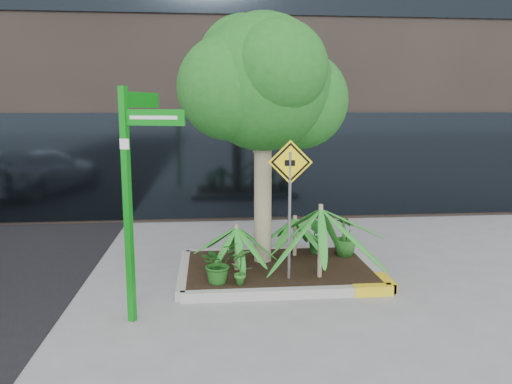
{
  "coord_description": "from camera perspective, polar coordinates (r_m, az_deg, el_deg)",
  "views": [
    {
      "loc": [
        -0.96,
        -7.81,
        2.8
      ],
      "look_at": [
        -0.19,
        0.2,
        1.45
      ],
      "focal_mm": 35.0,
      "sensor_mm": 36.0,
      "label": 1
    }
  ],
  "objects": [
    {
      "name": "ground",
      "position": [
        8.35,
        1.43,
        -10.08
      ],
      "size": [
        80.0,
        80.0,
        0.0
      ],
      "primitive_type": "plane",
      "color": "gray",
      "rests_on": "ground"
    },
    {
      "name": "planter",
      "position": [
        8.6,
        2.76,
        -8.78
      ],
      "size": [
        3.35,
        2.36,
        0.15
      ],
      "color": "#9E9E99",
      "rests_on": "ground"
    },
    {
      "name": "tree",
      "position": [
        8.52,
        0.79,
        12.36
      ],
      "size": [
        2.94,
        2.61,
        4.41
      ],
      "color": "tan",
      "rests_on": "ground"
    },
    {
      "name": "palm_front",
      "position": [
        7.85,
        7.42,
        -1.95
      ],
      "size": [
        1.32,
        1.32,
        1.47
      ],
      "color": "tan",
      "rests_on": "ground"
    },
    {
      "name": "palm_left",
      "position": [
        8.22,
        -2.25,
        -4.04
      ],
      "size": [
        0.87,
        0.87,
        0.97
      ],
      "color": "tan",
      "rests_on": "ground"
    },
    {
      "name": "palm_back",
      "position": [
        9.05,
        4.48,
        -3.02
      ],
      "size": [
        0.83,
        0.83,
        0.93
      ],
      "color": "tan",
      "rests_on": "ground"
    },
    {
      "name": "shrub_a",
      "position": [
        7.74,
        -4.36,
        -8.07
      ],
      "size": [
        0.8,
        0.8,
        0.63
      ],
      "primitive_type": "imported",
      "rotation": [
        0.0,
        0.0,
        0.71
      ],
      "color": "#1B5317",
      "rests_on": "planter"
    },
    {
      "name": "shrub_b",
      "position": [
        9.22,
        10.15,
        -4.92
      ],
      "size": [
        0.58,
        0.58,
        0.75
      ],
      "primitive_type": "imported",
      "rotation": [
        0.0,
        0.0,
        2.15
      ],
      "color": "#1F5A1B",
      "rests_on": "planter"
    },
    {
      "name": "shrub_c",
      "position": [
        7.64,
        -1.78,
        -8.44
      ],
      "size": [
        0.41,
        0.41,
        0.59
      ],
      "primitive_type": "imported",
      "rotation": [
        0.0,
        0.0,
        3.58
      ],
      "color": "#296920",
      "rests_on": "planter"
    },
    {
      "name": "shrub_d",
      "position": [
        9.29,
        7.04,
        -4.97
      ],
      "size": [
        0.52,
        0.52,
        0.67
      ],
      "primitive_type": "imported",
      "rotation": [
        0.0,
        0.0,
        5.35
      ],
      "color": "#1A5C1C",
      "rests_on": "planter"
    },
    {
      "name": "street_sign_post",
      "position": [
        6.58,
        -13.86,
        1.4
      ],
      "size": [
        0.84,
        1.14,
        3.08
      ],
      "rotation": [
        0.0,
        0.0,
        -0.43
      ],
      "color": "#0C8515",
      "rests_on": "ground"
    },
    {
      "name": "cattle_sign",
      "position": [
        7.62,
        3.91,
        0.64
      ],
      "size": [
        0.67,
        0.13,
        2.19
      ],
      "rotation": [
        0.0,
        0.0,
        -0.13
      ],
      "color": "slate",
      "rests_on": "ground"
    }
  ]
}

